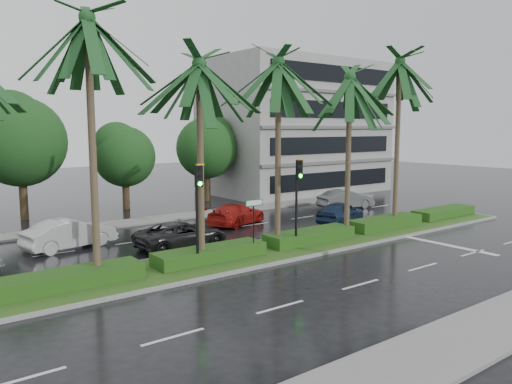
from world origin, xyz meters
TOP-DOWN VIEW (x-y plane):
  - ground at (0.00, 0.00)m, footprint 120.00×120.00m
  - near_sidewalk at (0.00, -10.20)m, footprint 40.00×2.40m
  - far_sidewalk at (0.00, 12.00)m, footprint 40.00×2.00m
  - median at (0.00, 1.00)m, footprint 36.00×4.00m
  - hedge at (0.00, 1.00)m, footprint 35.20×1.40m
  - lane_markings at (3.04, -0.43)m, footprint 34.00×13.06m
  - palm_row at (-1.25, 1.02)m, footprint 26.30×4.20m
  - signal_median_left at (-4.00, 0.30)m, footprint 0.34×0.42m
  - signal_median_right at (1.50, 0.30)m, footprint 0.34×0.42m
  - street_sign at (-1.00, 0.48)m, footprint 0.95×0.09m
  - bg_trees at (0.89, 17.59)m, footprint 33.04×5.79m
  - building at (17.00, 18.00)m, footprint 16.00×10.00m
  - car_white at (-7.06, 7.61)m, footprint 2.42×4.73m
  - car_darkgrey at (-2.56, 4.36)m, footprint 2.50×4.91m
  - car_red at (3.06, 7.67)m, footprint 3.38×4.90m
  - car_blue at (8.50, 4.06)m, footprint 2.80×4.41m
  - car_grey at (13.00, 7.78)m, footprint 2.28×4.48m

SIDE VIEW (x-z plane):
  - ground at x=0.00m, z-range 0.00..0.00m
  - lane_markings at x=3.04m, z-range 0.00..0.01m
  - near_sidewalk at x=0.00m, z-range 0.00..0.12m
  - far_sidewalk at x=0.00m, z-range 0.00..0.12m
  - median at x=0.00m, z-range 0.00..0.16m
  - hedge at x=0.00m, z-range 0.15..0.75m
  - car_red at x=3.06m, z-range 0.00..1.32m
  - car_darkgrey at x=-2.56m, z-range 0.00..1.33m
  - car_blue at x=8.50m, z-range 0.00..1.40m
  - car_grey at x=13.00m, z-range 0.00..1.41m
  - car_white at x=-7.06m, z-range 0.00..1.49m
  - street_sign at x=-1.00m, z-range 0.82..3.42m
  - signal_median_left at x=-4.00m, z-range 0.82..5.18m
  - signal_median_right at x=1.50m, z-range 0.82..5.18m
  - bg_trees at x=0.89m, z-range 0.68..9.05m
  - building at x=17.00m, z-range 0.00..12.00m
  - palm_row at x=-1.25m, z-range 3.14..13.67m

